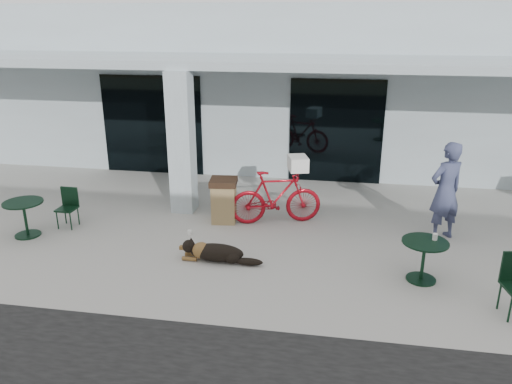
% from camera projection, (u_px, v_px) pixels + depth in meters
% --- Properties ---
extents(ground, '(80.00, 80.00, 0.00)m').
position_uv_depth(ground, '(227.00, 261.00, 9.04)').
color(ground, '#A3A09A').
rests_on(ground, ground).
extents(building, '(22.00, 7.00, 4.50)m').
position_uv_depth(building, '(283.00, 79.00, 16.19)').
color(building, '#9EACB3').
rests_on(building, ground).
extents(storefront_glass_left, '(2.80, 0.06, 2.70)m').
position_uv_depth(storefront_glass_left, '(152.00, 125.00, 13.72)').
color(storefront_glass_left, black).
rests_on(storefront_glass_left, ground).
extents(storefront_glass_right, '(2.40, 0.06, 2.70)m').
position_uv_depth(storefront_glass_right, '(336.00, 132.00, 12.93)').
color(storefront_glass_right, black).
rests_on(storefront_glass_right, ground).
extents(column, '(0.50, 0.50, 3.12)m').
position_uv_depth(column, '(182.00, 143.00, 10.89)').
color(column, '#9EACB3').
rests_on(column, ground).
extents(overhang, '(22.00, 2.80, 0.18)m').
position_uv_depth(overhang, '(259.00, 61.00, 11.31)').
color(overhang, '#9EACB3').
rests_on(overhang, column).
extents(bicycle, '(2.00, 1.07, 1.16)m').
position_uv_depth(bicycle, '(276.00, 197.00, 10.51)').
color(bicycle, '#A50D1A').
rests_on(bicycle, ground).
extents(laundry_basket, '(0.49, 0.58, 0.30)m').
position_uv_depth(laundry_basket, '(298.00, 163.00, 10.31)').
color(laundry_basket, white).
rests_on(laundry_basket, bicycle).
extents(dog, '(1.14, 0.39, 0.38)m').
position_uv_depth(dog, '(217.00, 252.00, 8.96)').
color(dog, black).
rests_on(dog, ground).
extents(cup_near_dog, '(0.09, 0.09, 0.10)m').
position_uv_depth(cup_near_dog, '(190.00, 232.00, 10.09)').
color(cup_near_dog, white).
rests_on(cup_near_dog, ground).
extents(cafe_table_near, '(1.02, 1.02, 0.73)m').
position_uv_depth(cafe_table_near, '(25.00, 219.00, 9.95)').
color(cafe_table_near, black).
rests_on(cafe_table_near, ground).
extents(cafe_chair_near, '(0.38, 0.42, 0.83)m').
position_uv_depth(cafe_chair_near, '(67.00, 208.00, 10.35)').
color(cafe_chair_near, black).
rests_on(cafe_chair_near, ground).
extents(cafe_table_far, '(0.81, 0.81, 0.71)m').
position_uv_depth(cafe_table_far, '(423.00, 261.00, 8.26)').
color(cafe_table_far, black).
rests_on(cafe_table_far, ground).
extents(person, '(0.86, 0.77, 1.96)m').
position_uv_depth(person, '(446.00, 191.00, 9.66)').
color(person, '#3A4062').
rests_on(person, ground).
extents(cup_on_table, '(0.09, 0.09, 0.11)m').
position_uv_depth(cup_on_table, '(435.00, 237.00, 8.18)').
color(cup_on_table, white).
rests_on(cup_on_table, cafe_table_far).
extents(trash_receptacle, '(0.62, 0.62, 0.95)m').
position_uv_depth(trash_receptacle, '(224.00, 200.00, 10.62)').
color(trash_receptacle, '#93794C').
rests_on(trash_receptacle, ground).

